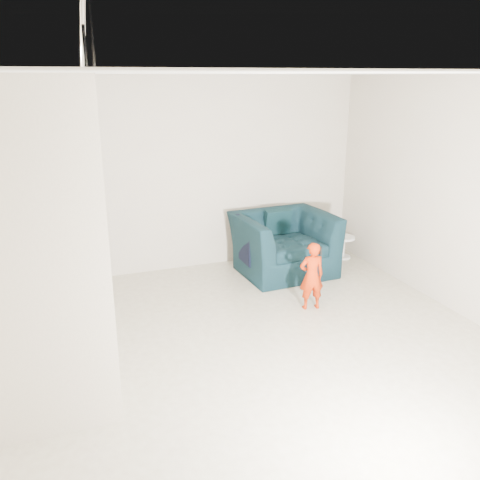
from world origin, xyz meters
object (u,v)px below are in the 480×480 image
armchair (284,244)px  staircase (44,276)px  toddler (312,276)px  side_table (343,243)px

armchair → staircase: (-3.14, -1.51, 0.53)m
toddler → staircase: (-2.93, -0.30, 0.53)m
side_table → staircase: 4.64m
staircase → armchair: bearing=25.7°
toddler → side_table: (1.32, 1.42, -0.19)m
toddler → side_table: toddler is taller
armchair → toddler: bearing=-102.8°
side_table → staircase: (-4.25, -1.72, 0.72)m
armchair → side_table: bearing=7.8°
side_table → staircase: bearing=-158.0°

